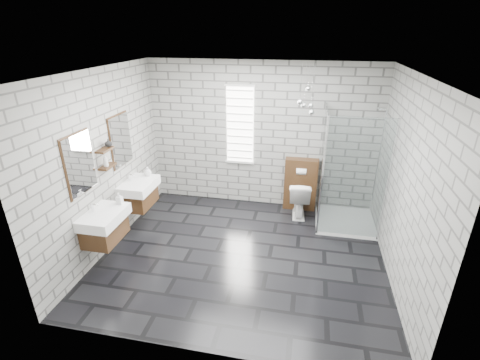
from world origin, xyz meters
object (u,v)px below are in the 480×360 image
(vanity_left, at_px, (102,218))
(vanity_right, at_px, (137,186))
(cistern_panel, at_px, (300,184))
(shower_enclosure, at_px, (342,200))
(toilet, at_px, (299,198))

(vanity_left, height_order, vanity_right, same)
(vanity_left, xyz_separation_m, cistern_panel, (2.68, 2.27, -0.26))
(vanity_left, height_order, shower_enclosure, shower_enclosure)
(cistern_panel, bearing_deg, toilet, -90.00)
(cistern_panel, xyz_separation_m, shower_enclosure, (0.73, -0.52, 0.00))
(vanity_right, height_order, shower_enclosure, shower_enclosure)
(vanity_left, relative_size, vanity_right, 1.00)
(shower_enclosure, bearing_deg, vanity_right, -168.64)
(vanity_left, height_order, cistern_panel, vanity_left)
(shower_enclosure, bearing_deg, toilet, 159.81)
(cistern_panel, bearing_deg, vanity_right, -155.86)
(vanity_left, bearing_deg, cistern_panel, 40.27)
(vanity_right, height_order, cistern_panel, vanity_right)
(vanity_right, distance_m, shower_enclosure, 3.49)
(vanity_left, distance_m, shower_enclosure, 3.84)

